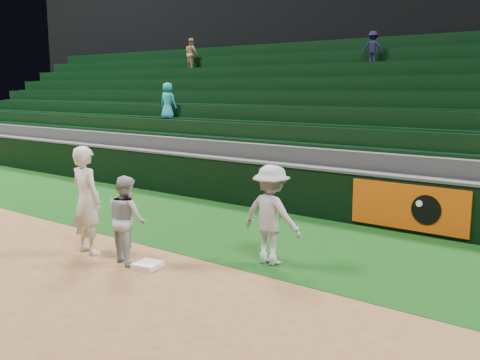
# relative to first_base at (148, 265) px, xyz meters

# --- Properties ---
(ground) EXTENTS (70.00, 70.00, 0.00)m
(ground) POSITION_rel_first_base_xyz_m (-0.18, 0.01, -0.05)
(ground) COLOR brown
(ground) RESTS_ON ground
(foul_grass) EXTENTS (36.00, 4.20, 0.01)m
(foul_grass) POSITION_rel_first_base_xyz_m (-0.18, 3.01, -0.04)
(foul_grass) COLOR black
(foul_grass) RESTS_ON ground
(upper_deck) EXTENTS (40.00, 12.00, 12.00)m
(upper_deck) POSITION_rel_first_base_xyz_m (-0.18, 17.46, 5.95)
(upper_deck) COLOR black
(upper_deck) RESTS_ON ground
(first_base) EXTENTS (0.50, 0.50, 0.10)m
(first_base) POSITION_rel_first_base_xyz_m (0.00, 0.00, 0.00)
(first_base) COLOR white
(first_base) RESTS_ON ground
(first_baseman) EXTENTS (0.80, 0.56, 2.08)m
(first_baseman) POSITION_rel_first_base_xyz_m (-1.56, -0.09, 0.99)
(first_baseman) COLOR silver
(first_baseman) RESTS_ON ground
(baserunner) EXTENTS (0.90, 0.77, 1.60)m
(baserunner) POSITION_rel_first_base_xyz_m (-0.54, 0.02, 0.75)
(baserunner) COLOR #A3A6AD
(baserunner) RESTS_ON ground
(base_coach) EXTENTS (1.17, 0.69, 1.80)m
(base_coach) POSITION_rel_first_base_xyz_m (1.60, 1.53, 0.86)
(base_coach) COLOR #9EA1AB
(base_coach) RESTS_ON foul_grass
(field_wall) EXTENTS (36.00, 0.45, 1.25)m
(field_wall) POSITION_rel_first_base_xyz_m (-0.16, 5.21, 0.59)
(field_wall) COLOR black
(field_wall) RESTS_ON ground
(stadium_seating) EXTENTS (36.00, 5.95, 5.15)m
(stadium_seating) POSITION_rel_first_base_xyz_m (-0.19, 8.98, 1.65)
(stadium_seating) COLOR #313133
(stadium_seating) RESTS_ON ground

